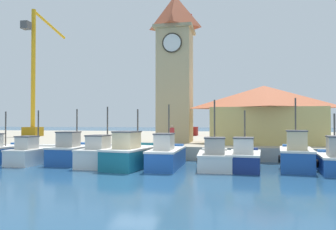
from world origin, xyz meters
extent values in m
plane|color=navy|center=(0.00, 0.00, 0.00)|extent=(300.00, 300.00, 0.00)
cube|color=#A89E89|center=(0.00, 27.66, 0.52)|extent=(120.00, 40.00, 1.04)
cube|color=#2356A8|center=(-10.91, 5.85, 1.20)|extent=(1.72, 0.84, 0.24)
cylinder|color=#4C4742|center=(-11.15, 4.29, 2.44)|extent=(0.10, 0.10, 2.51)
cube|color=silver|center=(-8.58, 3.86, 0.49)|extent=(1.87, 4.19, 0.97)
cube|color=silver|center=(-8.51, 5.67, 1.09)|extent=(1.47, 0.66, 0.24)
cube|color=silver|center=(-8.58, 3.86, 1.02)|extent=(1.93, 4.25, 0.12)
cube|color=beige|center=(-8.61, 3.13, 1.49)|extent=(1.07, 1.28, 0.81)
cube|color=#4C4C51|center=(-8.61, 3.13, 1.94)|extent=(1.15, 1.36, 0.08)
cylinder|color=#4C4742|center=(-8.56, 4.37, 2.42)|extent=(0.10, 0.10, 2.67)
torus|color=black|center=(-9.50, 4.10, 0.49)|extent=(0.14, 0.52, 0.52)
cube|color=#2356A8|center=(-5.90, 4.52, 0.56)|extent=(2.11, 4.08, 1.12)
cube|color=#2356A8|center=(-5.87, 6.29, 1.24)|extent=(1.75, 0.63, 0.24)
cube|color=silver|center=(-5.90, 4.52, 1.17)|extent=(2.17, 4.14, 0.12)
cube|color=#B2ADA3|center=(-5.91, 3.81, 1.71)|extent=(1.25, 1.23, 0.96)
cube|color=#4C4C51|center=(-5.91, 3.81, 2.23)|extent=(1.33, 1.32, 0.08)
cylinder|color=#4C4742|center=(-5.89, 5.03, 2.54)|extent=(0.10, 0.10, 2.63)
torus|color=black|center=(-6.99, 4.74, 0.56)|extent=(0.13, 0.52, 0.52)
cube|color=silver|center=(-3.37, 3.92, 0.54)|extent=(2.18, 4.79, 1.08)
cube|color=silver|center=(-3.26, 6.01, 1.20)|extent=(1.67, 0.69, 0.24)
cube|color=silver|center=(-3.37, 3.92, 1.13)|extent=(2.24, 4.86, 0.12)
cube|color=beige|center=(-3.42, 3.10, 1.60)|extent=(1.23, 1.47, 0.81)
cube|color=#4C4C51|center=(-3.42, 3.10, 2.04)|extent=(1.31, 1.55, 0.08)
cylinder|color=#4C4742|center=(-3.34, 4.50, 2.59)|extent=(0.10, 0.10, 2.80)
torus|color=black|center=(-4.40, 4.21, 0.54)|extent=(0.15, 0.53, 0.52)
cube|color=#196B7F|center=(-1.15, 3.44, 0.59)|extent=(2.87, 5.43, 1.18)
cube|color=#196B7F|center=(-0.76, 5.74, 1.30)|extent=(1.82, 0.88, 0.24)
cube|color=silver|center=(-1.15, 3.44, 1.23)|extent=(2.94, 5.50, 0.12)
cube|color=beige|center=(-1.29, 2.55, 1.79)|extent=(1.47, 1.73, 0.98)
cube|color=#4C4C51|center=(-1.29, 2.55, 2.32)|extent=(1.56, 1.82, 0.08)
cylinder|color=#4C4742|center=(-1.04, 4.08, 2.54)|extent=(0.10, 0.10, 2.49)
torus|color=black|center=(-2.19, 3.88, 0.59)|extent=(0.20, 0.53, 0.52)
cube|color=#2356A8|center=(1.02, 3.74, 0.56)|extent=(1.72, 5.16, 1.11)
cube|color=#2356A8|center=(1.02, 6.07, 1.23)|extent=(1.45, 0.61, 0.24)
cube|color=silver|center=(1.02, 3.74, 1.16)|extent=(1.78, 5.22, 0.12)
cube|color=beige|center=(1.03, 2.83, 1.69)|extent=(1.03, 1.55, 0.93)
cube|color=#4C4C51|center=(1.03, 2.83, 2.19)|extent=(1.11, 1.63, 0.08)
cylinder|color=#4C4742|center=(1.02, 4.38, 2.66)|extent=(0.10, 0.10, 2.87)
torus|color=black|center=(0.09, 3.99, 0.56)|extent=(0.12, 0.52, 0.52)
cube|color=silver|center=(4.07, 3.72, 0.45)|extent=(2.16, 4.19, 0.90)
cube|color=silver|center=(3.98, 5.52, 1.02)|extent=(1.70, 0.68, 0.24)
cube|color=silver|center=(4.07, 3.72, 0.95)|extent=(2.23, 4.26, 0.12)
cube|color=#B2ADA3|center=(4.10, 3.00, 1.47)|extent=(1.24, 1.29, 0.92)
cube|color=#4C4C51|center=(4.10, 3.00, 1.97)|extent=(1.32, 1.37, 0.08)
cylinder|color=#4C4742|center=(4.04, 4.23, 2.68)|extent=(0.10, 0.10, 3.35)
torus|color=black|center=(3.00, 3.87, 0.45)|extent=(0.15, 0.53, 0.52)
cube|color=navy|center=(5.89, 3.83, 0.48)|extent=(2.23, 4.37, 0.96)
cube|color=navy|center=(6.06, 5.69, 1.08)|extent=(1.62, 0.74, 0.24)
cube|color=silver|center=(5.89, 3.83, 1.01)|extent=(2.29, 4.44, 0.12)
cube|color=silver|center=(5.82, 3.10, 1.50)|extent=(1.22, 1.36, 0.87)
cube|color=#4C4C51|center=(5.82, 3.10, 1.98)|extent=(1.31, 1.45, 0.08)
cylinder|color=#4C4742|center=(5.94, 4.36, 2.37)|extent=(0.10, 0.10, 2.60)
torus|color=black|center=(4.91, 4.13, 0.48)|extent=(0.17, 0.53, 0.52)
cube|color=#2356A8|center=(9.02, 4.35, 0.59)|extent=(2.38, 4.39, 1.18)
cube|color=#2356A8|center=(9.27, 6.17, 1.30)|extent=(1.63, 0.80, 0.24)
cube|color=silver|center=(9.02, 4.35, 1.23)|extent=(2.45, 4.46, 0.12)
cube|color=beige|center=(8.92, 3.63, 1.82)|extent=(1.26, 1.39, 1.07)
cube|color=#4C4C51|center=(8.92, 3.63, 2.40)|extent=(1.35, 1.48, 0.08)
cylinder|color=#4C4742|center=(9.09, 4.87, 2.87)|extent=(0.10, 0.10, 3.17)
torus|color=black|center=(8.06, 4.69, 0.59)|extent=(0.19, 0.53, 0.52)
cube|color=#2356A8|center=(11.06, 3.51, 0.46)|extent=(2.33, 4.25, 0.92)
cube|color=#2356A8|center=(11.28, 5.27, 1.04)|extent=(1.63, 0.79, 0.24)
cube|color=silver|center=(11.06, 3.51, 0.97)|extent=(2.40, 4.31, 0.12)
cylinder|color=#4C4742|center=(11.12, 4.01, 2.23)|extent=(0.10, 0.10, 2.41)
torus|color=black|center=(10.09, 3.83, 0.46)|extent=(0.18, 0.53, 0.52)
cube|color=tan|center=(-0.13, 13.50, 6.27)|extent=(3.08, 3.08, 10.47)
cube|color=tan|center=(-0.13, 13.50, 11.66)|extent=(3.58, 3.58, 0.30)
pyramid|color=#B25133|center=(-0.13, 13.50, 13.40)|extent=(3.58, 3.58, 3.19)
cylinder|color=white|center=(-0.13, 11.90, 10.06)|extent=(1.70, 0.12, 1.70)
torus|color=#332D23|center=(-0.13, 11.86, 10.06)|extent=(1.82, 0.12, 1.82)
cube|color=tan|center=(7.96, 13.10, 2.59)|extent=(9.22, 6.30, 3.11)
pyramid|color=#C1603D|center=(7.96, 13.10, 5.14)|extent=(9.62, 6.70, 1.99)
cube|color=maroon|center=(-0.48, 27.82, 1.64)|extent=(2.00, 2.00, 1.20)
cylinder|color=red|center=(-0.48, 27.82, 10.04)|extent=(0.56, 0.56, 15.60)
cylinder|color=red|center=(-0.73, 30.88, 16.47)|extent=(0.88, 6.27, 2.30)
cube|color=#4C4C4C|center=(-0.37, 26.49, 15.37)|extent=(1.00, 1.00, 1.00)
cube|color=#976E11|center=(-20.74, 22.14, 1.64)|extent=(2.00, 2.00, 1.20)
cylinder|color=gold|center=(-20.74, 22.14, 10.07)|extent=(0.56, 0.56, 15.68)
cylinder|color=gold|center=(-20.16, 25.15, 16.65)|extent=(1.55, 6.21, 2.51)
cube|color=#4C4C4C|center=(-20.99, 20.84, 15.43)|extent=(1.00, 1.00, 1.00)
cylinder|color=#33333D|center=(0.34, 9.35, 1.46)|extent=(0.22, 0.22, 0.85)
cube|color=red|center=(0.34, 9.35, 2.17)|extent=(0.34, 0.22, 0.56)
sphere|color=beige|center=(0.34, 9.35, 2.56)|extent=(0.20, 0.20, 0.20)
camera|label=1|loc=(5.11, -16.96, 2.95)|focal=35.00mm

